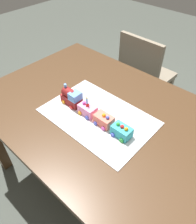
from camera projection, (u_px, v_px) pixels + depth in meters
The scene contains 9 objects.
ground_plane at pixel (98, 176), 1.76m from camera, with size 8.00×8.00×0.00m, color #474C44.
dining_table at pixel (98, 121), 1.33m from camera, with size 1.40×1.00×0.74m.
chair at pixel (144, 75), 1.99m from camera, with size 0.41×0.41×0.86m.
cake_board at pixel (98, 116), 1.21m from camera, with size 0.60×0.40×0.00m, color silver.
cake_locomotive at pixel (72, 97), 1.25m from camera, with size 0.14×0.08×0.12m.
cake_car_caboose_bubblegum at pixel (88, 110), 1.20m from camera, with size 0.10×0.08×0.07m.
cake_car_hopper_coral at pixel (104, 120), 1.14m from camera, with size 0.10×0.08×0.07m.
cake_car_gondola_turquoise at pixel (122, 131), 1.08m from camera, with size 0.10×0.08×0.07m.
birthday_candle at pixel (87, 100), 1.16m from camera, with size 0.01×0.01×0.05m.
Camera 1 is at (0.63, -0.69, 1.58)m, focal length 35.00 mm.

